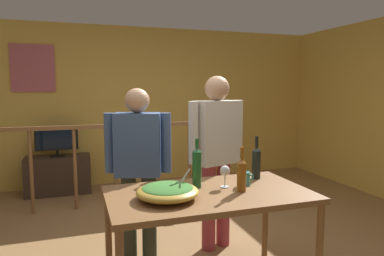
# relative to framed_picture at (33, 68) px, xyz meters

# --- Properties ---
(back_wall) EXTENTS (6.38, 0.10, 2.50)m
(back_wall) POSITION_rel_framed_picture_xyz_m (1.45, 0.06, -0.57)
(back_wall) COLOR gold
(back_wall) RESTS_ON ground_plane
(framed_picture) EXTENTS (0.60, 0.03, 0.69)m
(framed_picture) POSITION_rel_framed_picture_xyz_m (0.00, 0.00, 0.00)
(framed_picture) COLOR #B2555F
(stair_railing) EXTENTS (4.13, 0.10, 1.13)m
(stair_railing) POSITION_rel_framed_picture_xyz_m (1.06, -1.09, -1.12)
(stair_railing) COLOR brown
(stair_railing) RESTS_ON ground_plane
(tv_console) EXTENTS (0.90, 0.40, 0.55)m
(tv_console) POSITION_rel_framed_picture_xyz_m (0.30, -0.29, -1.55)
(tv_console) COLOR #38281E
(tv_console) RESTS_ON ground_plane
(flat_screen_tv) EXTENTS (0.58, 0.12, 0.45)m
(flat_screen_tv) POSITION_rel_framed_picture_xyz_m (0.30, -0.32, -1.01)
(flat_screen_tv) COLOR black
(flat_screen_tv) RESTS_ON tv_console
(serving_table) EXTENTS (1.43, 0.80, 0.81)m
(serving_table) POSITION_rel_framed_picture_xyz_m (1.44, -3.39, -1.09)
(serving_table) COLOR brown
(serving_table) RESTS_ON ground_plane
(salad_bowl) EXTENTS (0.42, 0.42, 0.21)m
(salad_bowl) POSITION_rel_framed_picture_xyz_m (1.13, -3.45, -0.96)
(salad_bowl) COLOR gold
(salad_bowl) RESTS_ON serving_table
(wine_glass) EXTENTS (0.07, 0.07, 0.17)m
(wine_glass) POSITION_rel_framed_picture_xyz_m (1.60, -3.32, -0.90)
(wine_glass) COLOR silver
(wine_glass) RESTS_ON serving_table
(wine_bottle_dark) EXTENTS (0.07, 0.07, 0.35)m
(wine_bottle_dark) POSITION_rel_framed_picture_xyz_m (1.94, -3.17, -0.88)
(wine_bottle_dark) COLOR black
(wine_bottle_dark) RESTS_ON serving_table
(wine_bottle_green) EXTENTS (0.07, 0.07, 0.37)m
(wine_bottle_green) POSITION_rel_framed_picture_xyz_m (1.40, -3.26, -0.86)
(wine_bottle_green) COLOR #1E5628
(wine_bottle_green) RESTS_ON serving_table
(wine_bottle_amber) EXTENTS (0.07, 0.07, 0.32)m
(wine_bottle_amber) POSITION_rel_framed_picture_xyz_m (1.67, -3.45, -0.89)
(wine_bottle_amber) COLOR brown
(wine_bottle_amber) RESTS_ON serving_table
(mug_teal) EXTENTS (0.11, 0.08, 0.10)m
(mug_teal) POSITION_rel_framed_picture_xyz_m (1.77, -3.32, -0.96)
(mug_teal) COLOR teal
(mug_teal) RESTS_ON serving_table
(person_standing_left) EXTENTS (0.56, 0.33, 1.54)m
(person_standing_left) POSITION_rel_framed_picture_xyz_m (1.07, -2.63, -0.92)
(person_standing_left) COLOR #2D3323
(person_standing_left) RESTS_ON ground_plane
(person_standing_right) EXTENTS (0.60, 0.34, 1.65)m
(person_standing_right) POSITION_rel_framed_picture_xyz_m (1.82, -2.63, -0.84)
(person_standing_right) COLOR #9E3842
(person_standing_right) RESTS_ON ground_plane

